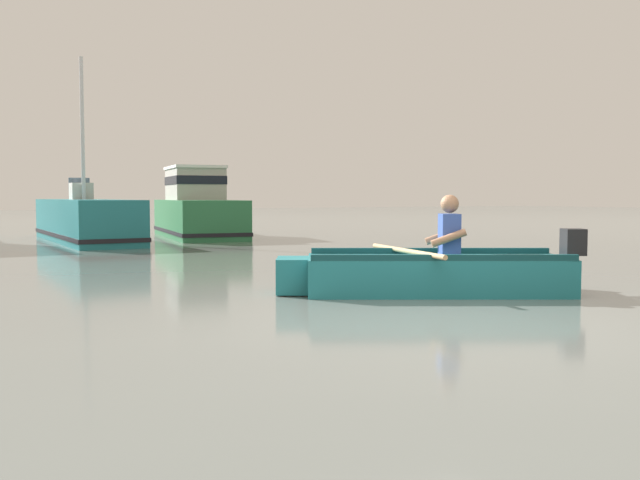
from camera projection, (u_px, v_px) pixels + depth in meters
The scene contains 4 objects.
ground_plane at pixel (440, 317), 6.80m from camera, with size 120.00×120.00×0.00m, color slate.
rowboat_with_person at pixel (431, 272), 8.51m from camera, with size 3.47×2.50×1.19m.
moored_boat_teal at pixel (86, 221), 18.22m from camera, with size 1.71×6.51×4.76m.
moored_boat_green at pixel (197, 210), 20.30m from camera, with size 2.50×5.42×2.04m.
Camera 1 is at (-4.22, -5.38, 1.17)m, focal length 39.54 mm.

